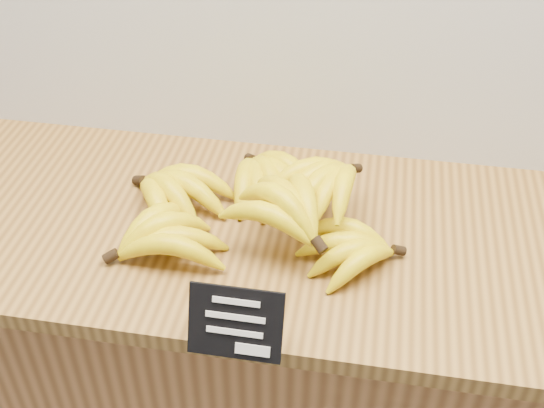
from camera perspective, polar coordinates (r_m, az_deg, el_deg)
The scene contains 4 objects.
counter at distance 1.53m, azimuth 0.33°, elevation -15.72°, with size 1.43×0.50×0.90m, color #A46A34.
counter_top at distance 1.19m, azimuth 0.41°, elevation -2.48°, with size 1.34×0.54×0.03m, color olive.
chalkboard_sign at distance 0.95m, azimuth -3.09°, elevation -9.95°, with size 0.13×0.01×0.11m, color black.
banana_pile at distance 1.15m, azimuth -1.42°, elevation -0.01°, with size 0.49×0.37×0.12m.
Camera 1 is at (0.08, 1.87, 1.69)m, focal length 45.00 mm.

